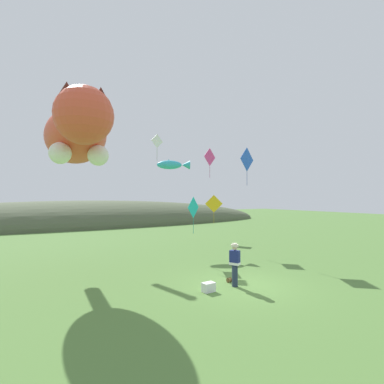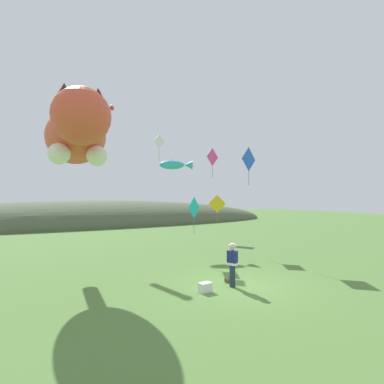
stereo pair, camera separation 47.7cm
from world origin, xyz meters
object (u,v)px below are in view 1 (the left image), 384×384
at_px(kite_spool, 229,280).
at_px(picnic_cooler, 209,287).
at_px(kite_diamond_white, 157,141).
at_px(kite_diamond_gold, 214,204).
at_px(kite_diamond_pink, 210,157).
at_px(kite_giant_cat, 77,135).
at_px(kite_diamond_blue, 247,160).
at_px(kite_diamond_teal, 193,208).
at_px(kite_fish_windsock, 173,165).
at_px(festival_attendant, 235,263).
at_px(kite_tube_streamer, 102,111).

bearing_deg(kite_spool, picnic_cooler, -157.63).
relative_size(kite_diamond_white, kite_diamond_gold, 0.80).
bearing_deg(kite_diamond_pink, kite_giant_cat, -155.55).
distance_m(kite_giant_cat, kite_diamond_white, 7.96).
xyz_separation_m(picnic_cooler, kite_diamond_blue, (6.23, 4.87, 5.91)).
bearing_deg(picnic_cooler, kite_giant_cat, 132.78).
xyz_separation_m(kite_diamond_blue, kite_diamond_teal, (-3.82, 0.30, -3.02)).
relative_size(kite_spool, kite_fish_windsock, 0.08).
height_order(festival_attendant, kite_giant_cat, kite_giant_cat).
relative_size(festival_attendant, kite_diamond_pink, 0.78).
distance_m(kite_spool, kite_diamond_blue, 8.75).
distance_m(kite_spool, kite_diamond_pink, 11.88).
distance_m(kite_diamond_white, kite_diamond_blue, 6.38).
relative_size(picnic_cooler, kite_diamond_white, 0.27).
bearing_deg(kite_diamond_white, kite_diamond_teal, -84.58).
bearing_deg(kite_giant_cat, kite_diamond_pink, 24.45).
relative_size(kite_spool, kite_giant_cat, 0.02).
bearing_deg(kite_spool, festival_attendant, -104.78).
xyz_separation_m(kite_diamond_teal, kite_diamond_pink, (3.89, 4.03, 3.67)).
bearing_deg(kite_diamond_white, kite_fish_windsock, 25.05).
distance_m(kite_tube_streamer, kite_diamond_teal, 10.94).
height_order(kite_spool, kite_diamond_blue, kite_diamond_blue).
relative_size(kite_spool, kite_diamond_teal, 0.10).
distance_m(kite_tube_streamer, kite_diamond_blue, 11.44).
bearing_deg(kite_fish_windsock, kite_giant_cat, -143.67).
bearing_deg(kite_fish_windsock, kite_diamond_teal, -103.94).
distance_m(kite_spool, kite_diamond_white, 11.57).
distance_m(festival_attendant, picnic_cooler, 1.54).
xyz_separation_m(festival_attendant, kite_diamond_blue, (4.91, 4.83, 5.13)).
bearing_deg(kite_diamond_teal, kite_fish_windsock, 76.06).
relative_size(kite_diamond_blue, kite_diamond_teal, 1.14).
bearing_deg(kite_diamond_pink, festival_attendant, -118.51).
height_order(kite_giant_cat, kite_fish_windsock, kite_giant_cat).
bearing_deg(kite_spool, kite_giant_cat, 145.52).
relative_size(kite_spool, picnic_cooler, 0.41).
bearing_deg(kite_giant_cat, kite_diamond_teal, 6.21).
bearing_deg(kite_fish_windsock, festival_attendant, -102.95).
relative_size(kite_tube_streamer, kite_diamond_gold, 0.95).
relative_size(kite_giant_cat, kite_diamond_gold, 4.01).
bearing_deg(kite_diamond_blue, kite_diamond_gold, 74.52).
bearing_deg(kite_diamond_blue, festival_attendant, -135.44).
relative_size(kite_diamond_blue, kite_diamond_pink, 1.07).
distance_m(picnic_cooler, kite_diamond_pink, 12.94).
bearing_deg(kite_diamond_white, kite_spool, -93.48).
distance_m(festival_attendant, kite_diamond_pink, 11.93).
bearing_deg(kite_giant_cat, picnic_cooler, -47.22).
height_order(kite_spool, picnic_cooler, picnic_cooler).
bearing_deg(kite_diamond_pink, kite_diamond_teal, -133.98).
relative_size(kite_giant_cat, kite_diamond_teal, 4.46).
bearing_deg(picnic_cooler, kite_diamond_teal, 64.94).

